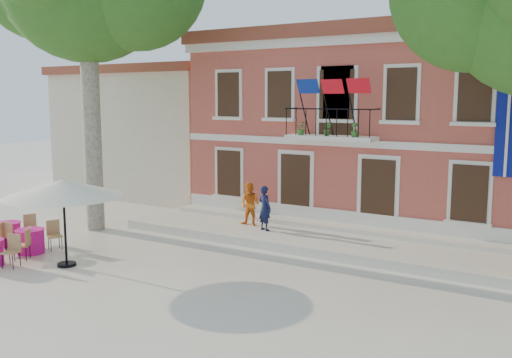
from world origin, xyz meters
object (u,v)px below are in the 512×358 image
(patio_umbrella, at_px, (63,188))
(cafe_table_0, at_px, (7,233))
(pedestrian_orange, at_px, (250,204))
(pedestrian_navy, at_px, (265,208))
(cafe_table_3, at_px, (30,240))

(patio_umbrella, relative_size, cafe_table_0, 1.83)
(patio_umbrella, distance_m, cafe_table_0, 4.06)
(patio_umbrella, relative_size, pedestrian_orange, 2.21)
(pedestrian_navy, bearing_deg, cafe_table_3, 66.14)
(pedestrian_orange, distance_m, cafe_table_3, 7.43)
(pedestrian_navy, relative_size, cafe_table_3, 0.84)
(cafe_table_3, bearing_deg, patio_umbrella, -8.78)
(patio_umbrella, xyz_separation_m, cafe_table_3, (-2.06, 0.32, -1.86))
(patio_umbrella, bearing_deg, cafe_table_0, 171.38)
(pedestrian_navy, height_order, pedestrian_orange, pedestrian_navy)
(patio_umbrella, bearing_deg, pedestrian_navy, 60.96)
(pedestrian_navy, bearing_deg, pedestrian_orange, -3.90)
(patio_umbrella, xyz_separation_m, pedestrian_orange, (2.40, 6.23, -1.22))
(cafe_table_0, bearing_deg, pedestrian_navy, 37.94)
(patio_umbrella, bearing_deg, cafe_table_3, 171.22)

